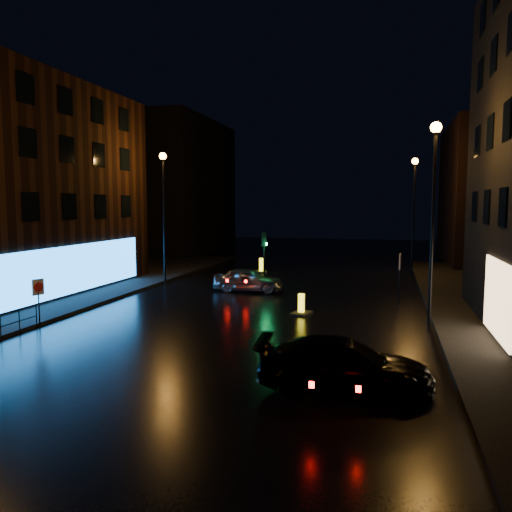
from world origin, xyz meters
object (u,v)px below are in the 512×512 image
(traffic_signal, at_px, (264,280))
(bollard_far, at_px, (261,269))
(dark_sedan, at_px, (344,365))
(road_sign_right, at_px, (400,266))
(silver_hatchback, at_px, (248,280))
(bollard_near, at_px, (301,310))
(road_sign_left, at_px, (38,291))

(traffic_signal, relative_size, bollard_far, 2.45)
(dark_sedan, xyz_separation_m, road_sign_right, (1.74, 13.54, 1.20))
(silver_hatchback, height_order, bollard_near, silver_hatchback)
(silver_hatchback, distance_m, road_sign_left, 12.22)
(bollard_near, bearing_deg, traffic_signal, 131.39)
(silver_hatchback, relative_size, dark_sedan, 0.84)
(traffic_signal, height_order, silver_hatchback, traffic_signal)
(traffic_signal, xyz_separation_m, silver_hatchback, (-0.61, -1.38, 0.19))
(road_sign_left, bearing_deg, dark_sedan, 7.71)
(traffic_signal, relative_size, dark_sedan, 0.72)
(bollard_near, xyz_separation_m, road_sign_right, (4.48, 4.41, 1.69))
(road_sign_left, bearing_deg, road_sign_right, 57.92)
(road_sign_left, xyz_separation_m, road_sign_right, (14.61, 9.67, 0.38))
(bollard_far, bearing_deg, dark_sedan, -83.76)
(dark_sedan, distance_m, bollard_far, 24.02)
(silver_hatchback, bearing_deg, dark_sedan, -158.00)
(bollard_far, xyz_separation_m, road_sign_right, (9.82, -9.08, 1.66))
(road_sign_left, bearing_deg, bollard_far, 100.09)
(dark_sedan, xyz_separation_m, bollard_far, (-8.08, 22.62, -0.46))
(bollard_far, distance_m, road_sign_left, 19.40)
(silver_hatchback, bearing_deg, bollard_far, 5.85)
(traffic_signal, bearing_deg, silver_hatchback, -113.66)
(dark_sedan, bearing_deg, road_sign_right, -12.69)
(road_sign_right, bearing_deg, bollard_far, -36.95)
(traffic_signal, height_order, road_sign_right, traffic_signal)
(dark_sedan, height_order, bollard_near, dark_sedan)
(silver_hatchback, height_order, bollard_far, silver_hatchback)
(dark_sedan, height_order, road_sign_left, road_sign_left)
(traffic_signal, xyz_separation_m, road_sign_left, (-6.70, -11.95, 1.02))
(traffic_signal, distance_m, dark_sedan, 16.98)
(traffic_signal, bearing_deg, road_sign_left, -119.27)
(traffic_signal, relative_size, bollard_near, 2.76)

